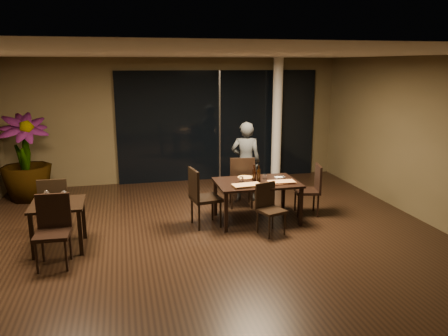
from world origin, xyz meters
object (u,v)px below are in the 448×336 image
(chair_side_far, at_px, (55,203))
(diner, at_px, (246,161))
(chair_side_near, at_px, (53,226))
(main_table, at_px, (257,185))
(chair_main_far, at_px, (242,179))
(side_table, at_px, (58,211))
(chair_main_near, at_px, (269,205))
(bottle_c, at_px, (254,172))
(potted_plant, at_px, (25,158))
(chair_main_left, at_px, (201,194))
(bottle_a, at_px, (255,174))
(bottle_b, at_px, (259,174))
(chair_main_right, at_px, (312,187))

(chair_side_far, bearing_deg, diner, -160.81)
(chair_side_near, height_order, diner, diner)
(main_table, bearing_deg, chair_main_far, 95.12)
(side_table, bearing_deg, chair_main_near, -1.90)
(chair_main_far, height_order, chair_main_near, chair_main_far)
(chair_side_far, bearing_deg, bottle_c, -178.38)
(main_table, distance_m, chair_side_far, 3.54)
(potted_plant, xyz_separation_m, bottle_c, (4.36, -2.26, -0.02))
(main_table, distance_m, bottle_c, 0.25)
(chair_main_near, distance_m, chair_main_left, 1.22)
(chair_main_left, relative_size, bottle_c, 3.56)
(bottle_c, bearing_deg, bottle_a, -99.25)
(chair_main_far, bearing_deg, chair_side_near, 38.14)
(potted_plant, xyz_separation_m, bottle_a, (4.35, -2.35, -0.03))
(chair_main_near, bearing_deg, chair_main_far, 74.89)
(bottle_b, bearing_deg, bottle_c, 116.55)
(side_table, bearing_deg, chair_main_right, 7.52)
(chair_side_far, bearing_deg, side_table, 103.92)
(bottle_b, height_order, bottle_c, bottle_b)
(chair_main_far, relative_size, chair_main_near, 1.21)
(chair_main_left, height_order, bottle_c, chair_main_left)
(chair_main_left, xyz_separation_m, diner, (1.20, 1.32, 0.25))
(chair_main_far, height_order, chair_side_near, chair_main_far)
(main_table, distance_m, chair_main_right, 1.14)
(chair_main_far, height_order, chair_main_right, chair_main_far)
(main_table, distance_m, chair_main_left, 1.06)
(potted_plant, xyz_separation_m, bottle_b, (4.42, -2.38, -0.02))
(side_table, bearing_deg, chair_side_near, -89.98)
(chair_side_near, bearing_deg, diner, 35.73)
(chair_side_near, relative_size, diner, 0.61)
(side_table, height_order, chair_main_right, chair_main_right)
(potted_plant, bearing_deg, bottle_c, -27.42)
(side_table, height_order, chair_main_left, chair_main_left)
(main_table, bearing_deg, bottle_b, -15.16)
(chair_main_right, height_order, bottle_a, bottle_a)
(chair_main_near, relative_size, bottle_b, 2.90)
(chair_side_far, bearing_deg, potted_plant, -67.00)
(main_table, bearing_deg, bottle_c, 104.67)
(chair_main_near, xyz_separation_m, chair_main_left, (-1.08, 0.56, 0.11))
(chair_main_right, bearing_deg, side_table, -69.68)
(bottle_a, relative_size, bottle_b, 0.90)
(bottle_a, bearing_deg, chair_main_far, 92.12)
(chair_side_far, xyz_separation_m, chair_side_near, (0.13, -1.19, 0.02))
(side_table, relative_size, chair_main_left, 0.75)
(chair_main_far, distance_m, bottle_b, 0.87)
(chair_side_far, xyz_separation_m, bottle_c, (3.51, -0.03, 0.34))
(chair_main_far, distance_m, chair_main_near, 1.42)
(bottle_b, distance_m, bottle_c, 0.13)
(chair_side_near, distance_m, bottle_b, 3.60)
(chair_main_near, height_order, bottle_a, bottle_a)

